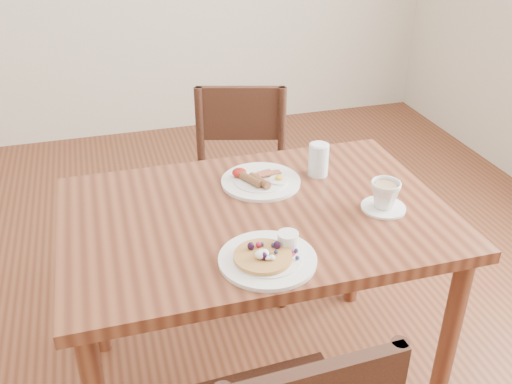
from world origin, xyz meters
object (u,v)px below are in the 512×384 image
pancake_plate (269,256)px  water_glass (318,160)px  chair_far (241,182)px  dining_table (256,238)px  teacup_saucer (385,196)px  breakfast_plate (260,180)px

pancake_plate → water_glass: size_ratio=2.36×
chair_far → water_glass: size_ratio=7.68×
pancake_plate → water_glass: 0.54m
dining_table → teacup_saucer: 0.43m
chair_far → water_glass: chair_far is taller
pancake_plate → breakfast_plate: size_ratio=1.00×
teacup_saucer → water_glass: (-0.11, 0.27, 0.01)m
breakfast_plate → teacup_saucer: 0.42m
chair_far → pancake_plate: size_ratio=3.26×
chair_far → breakfast_plate: chair_far is taller
dining_table → breakfast_plate: breakfast_plate is taller
teacup_saucer → water_glass: water_glass is taller
breakfast_plate → teacup_saucer: teacup_saucer is taller
teacup_saucer → chair_far: bearing=109.7°
breakfast_plate → water_glass: size_ratio=2.36×
chair_far → breakfast_plate: size_ratio=3.26×
breakfast_plate → teacup_saucer: size_ratio=1.93×
chair_far → pancake_plate: (-0.16, -0.91, 0.27)m
pancake_plate → dining_table: bearing=81.5°
dining_table → chair_far: (0.12, 0.65, -0.16)m
dining_table → water_glass: bearing=32.7°
breakfast_plate → teacup_saucer: bearing=-39.4°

